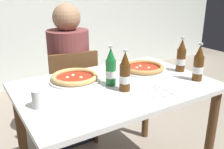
{
  "coord_description": "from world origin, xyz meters",
  "views": [
    {
      "loc": [
        -0.78,
        -1.22,
        1.33
      ],
      "look_at": [
        0.0,
        0.05,
        0.8
      ],
      "focal_mm": 39.9,
      "sensor_mm": 36.0,
      "label": 1
    }
  ],
  "objects_px": {
    "beer_bottle_right": "(125,74)",
    "beer_bottle_left": "(111,69)",
    "diner_seated": "(70,79)",
    "beer_bottle_extra": "(198,65)",
    "pizza_marinara_far": "(143,68)",
    "beer_bottle_center": "(181,57)",
    "pizza_margherita_near": "(75,78)",
    "dining_table_main": "(116,101)",
    "napkin_with_cutlery": "(162,90)",
    "chair_behind_table": "(72,92)",
    "paper_cup": "(39,99)"
  },
  "relations": [
    {
      "from": "dining_table_main",
      "to": "beer_bottle_right",
      "type": "distance_m",
      "value": 0.24
    },
    {
      "from": "pizza_margherita_near",
      "to": "beer_bottle_extra",
      "type": "xyz_separation_m",
      "value": [
        0.68,
        -0.41,
        0.08
      ]
    },
    {
      "from": "diner_seated",
      "to": "beer_bottle_left",
      "type": "xyz_separation_m",
      "value": [
        0.01,
        -0.65,
        0.27
      ]
    },
    {
      "from": "beer_bottle_extra",
      "to": "beer_bottle_center",
      "type": "bearing_deg",
      "value": 76.79
    },
    {
      "from": "chair_behind_table",
      "to": "beer_bottle_extra",
      "type": "distance_m",
      "value": 1.05
    },
    {
      "from": "beer_bottle_center",
      "to": "napkin_with_cutlery",
      "type": "xyz_separation_m",
      "value": [
        -0.36,
        -0.2,
        -0.1
      ]
    },
    {
      "from": "pizza_marinara_far",
      "to": "paper_cup",
      "type": "xyz_separation_m",
      "value": [
        -0.81,
        -0.18,
        0.03
      ]
    },
    {
      "from": "napkin_with_cutlery",
      "to": "chair_behind_table",
      "type": "bearing_deg",
      "value": 104.84
    },
    {
      "from": "diner_seated",
      "to": "beer_bottle_center",
      "type": "xyz_separation_m",
      "value": [
        0.58,
        -0.68,
        0.27
      ]
    },
    {
      "from": "pizza_margherita_near",
      "to": "napkin_with_cutlery",
      "type": "bearing_deg",
      "value": -49.27
    },
    {
      "from": "pizza_margherita_near",
      "to": "beer_bottle_extra",
      "type": "bearing_deg",
      "value": -30.97
    },
    {
      "from": "pizza_marinara_far",
      "to": "beer_bottle_extra",
      "type": "height_order",
      "value": "beer_bottle_extra"
    },
    {
      "from": "beer_bottle_right",
      "to": "beer_bottle_left",
      "type": "bearing_deg",
      "value": 100.87
    },
    {
      "from": "beer_bottle_right",
      "to": "pizza_marinara_far",
      "type": "bearing_deg",
      "value": 35.54
    },
    {
      "from": "diner_seated",
      "to": "beer_bottle_extra",
      "type": "distance_m",
      "value": 1.06
    },
    {
      "from": "beer_bottle_extra",
      "to": "paper_cup",
      "type": "xyz_separation_m",
      "value": [
        -0.98,
        0.15,
        -0.06
      ]
    },
    {
      "from": "chair_behind_table",
      "to": "pizza_marinara_far",
      "type": "relative_size",
      "value": 2.6
    },
    {
      "from": "beer_bottle_center",
      "to": "paper_cup",
      "type": "bearing_deg",
      "value": -177.95
    },
    {
      "from": "pizza_marinara_far",
      "to": "beer_bottle_right",
      "type": "distance_m",
      "value": 0.4
    },
    {
      "from": "beer_bottle_right",
      "to": "beer_bottle_extra",
      "type": "distance_m",
      "value": 0.51
    },
    {
      "from": "pizza_marinara_far",
      "to": "beer_bottle_extra",
      "type": "bearing_deg",
      "value": -62.28
    },
    {
      "from": "beer_bottle_extra",
      "to": "napkin_with_cutlery",
      "type": "xyz_separation_m",
      "value": [
        -0.32,
        -0.01,
        -0.1
      ]
    },
    {
      "from": "dining_table_main",
      "to": "beer_bottle_right",
      "type": "relative_size",
      "value": 4.86
    },
    {
      "from": "diner_seated",
      "to": "beer_bottle_center",
      "type": "distance_m",
      "value": 0.93
    },
    {
      "from": "beer_bottle_left",
      "to": "pizza_marinara_far",
      "type": "bearing_deg",
      "value": 17.82
    },
    {
      "from": "beer_bottle_right",
      "to": "napkin_with_cutlery",
      "type": "xyz_separation_m",
      "value": [
        0.18,
        -0.12,
        -0.1
      ]
    },
    {
      "from": "pizza_margherita_near",
      "to": "beer_bottle_center",
      "type": "height_order",
      "value": "beer_bottle_center"
    },
    {
      "from": "pizza_marinara_far",
      "to": "beer_bottle_extra",
      "type": "xyz_separation_m",
      "value": [
        0.18,
        -0.34,
        0.08
      ]
    },
    {
      "from": "pizza_margherita_near",
      "to": "paper_cup",
      "type": "distance_m",
      "value": 0.4
    },
    {
      "from": "dining_table_main",
      "to": "beer_bottle_left",
      "type": "distance_m",
      "value": 0.22
    },
    {
      "from": "chair_behind_table",
      "to": "pizza_marinara_far",
      "type": "distance_m",
      "value": 0.67
    },
    {
      "from": "dining_table_main",
      "to": "napkin_with_cutlery",
      "type": "distance_m",
      "value": 0.31
    },
    {
      "from": "beer_bottle_left",
      "to": "beer_bottle_extra",
      "type": "height_order",
      "value": "same"
    },
    {
      "from": "diner_seated",
      "to": "napkin_with_cutlery",
      "type": "xyz_separation_m",
      "value": [
        0.21,
        -0.89,
        0.17
      ]
    },
    {
      "from": "chair_behind_table",
      "to": "diner_seated",
      "type": "bearing_deg",
      "value": -92.94
    },
    {
      "from": "diner_seated",
      "to": "beer_bottle_extra",
      "type": "xyz_separation_m",
      "value": [
        0.53,
        -0.87,
        0.27
      ]
    },
    {
      "from": "diner_seated",
      "to": "paper_cup",
      "type": "relative_size",
      "value": 12.73
    },
    {
      "from": "beer_bottle_right",
      "to": "diner_seated",
      "type": "bearing_deg",
      "value": 92.48
    },
    {
      "from": "dining_table_main",
      "to": "diner_seated",
      "type": "xyz_separation_m",
      "value": [
        -0.04,
        0.66,
        -0.05
      ]
    },
    {
      "from": "beer_bottle_center",
      "to": "paper_cup",
      "type": "xyz_separation_m",
      "value": [
        -1.03,
        -0.04,
        -0.06
      ]
    },
    {
      "from": "diner_seated",
      "to": "pizza_margherita_near",
      "type": "bearing_deg",
      "value": -108.02
    },
    {
      "from": "dining_table_main",
      "to": "pizza_margherita_near",
      "type": "bearing_deg",
      "value": 134.79
    },
    {
      "from": "dining_table_main",
      "to": "pizza_margherita_near",
      "type": "relative_size",
      "value": 3.64
    },
    {
      "from": "pizza_marinara_far",
      "to": "beer_bottle_left",
      "type": "height_order",
      "value": "beer_bottle_left"
    },
    {
      "from": "beer_bottle_right",
      "to": "beer_bottle_center",
      "type": "bearing_deg",
      "value": 8.77
    },
    {
      "from": "chair_behind_table",
      "to": "napkin_with_cutlery",
      "type": "height_order",
      "value": "chair_behind_table"
    },
    {
      "from": "dining_table_main",
      "to": "chair_behind_table",
      "type": "distance_m",
      "value": 0.63
    },
    {
      "from": "napkin_with_cutlery",
      "to": "paper_cup",
      "type": "distance_m",
      "value": 0.69
    },
    {
      "from": "pizza_margherita_near",
      "to": "napkin_with_cutlery",
      "type": "relative_size",
      "value": 1.53
    },
    {
      "from": "beer_bottle_center",
      "to": "beer_bottle_right",
      "type": "relative_size",
      "value": 1.0
    }
  ]
}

